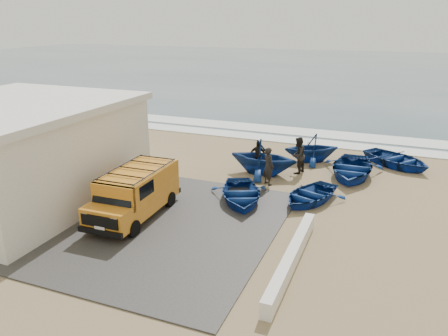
% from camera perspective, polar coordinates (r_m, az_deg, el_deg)
% --- Properties ---
extents(ground, '(160.00, 160.00, 0.00)m').
position_cam_1_polar(ground, '(18.72, -4.14, -5.09)').
color(ground, '#8F7753').
extents(slab, '(12.00, 10.00, 0.05)m').
position_cam_1_polar(slab, '(18.08, -12.68, -6.35)').
color(slab, '#3E3B38').
rests_on(slab, ground).
extents(ocean, '(180.00, 88.00, 0.01)m').
position_cam_1_polar(ocean, '(72.14, 15.92, 12.23)').
color(ocean, '#385166').
rests_on(ocean, ground).
extents(surf_line, '(180.00, 1.60, 0.06)m').
position_cam_1_polar(surf_line, '(29.36, 6.05, 3.90)').
color(surf_line, white).
rests_on(surf_line, ground).
extents(surf_wash, '(180.00, 2.20, 0.04)m').
position_cam_1_polar(surf_wash, '(31.70, 7.30, 4.97)').
color(surf_wash, white).
rests_on(surf_wash, ground).
extents(building, '(8.40, 9.40, 4.30)m').
position_cam_1_polar(building, '(20.83, -25.77, 1.88)').
color(building, white).
rests_on(building, ground).
extents(parapet, '(0.35, 6.00, 0.55)m').
position_cam_1_polar(parapet, '(14.58, 8.83, -11.50)').
color(parapet, silver).
rests_on(parapet, ground).
extents(van, '(1.96, 4.66, 1.98)m').
position_cam_1_polar(van, '(17.78, -11.49, -3.04)').
color(van, orange).
rests_on(van, ground).
extents(boat_near_left, '(3.81, 4.34, 0.75)m').
position_cam_1_polar(boat_near_left, '(19.03, 2.18, -3.40)').
color(boat_near_left, navy).
rests_on(boat_near_left, ground).
extents(boat_near_right, '(3.36, 3.93, 0.69)m').
position_cam_1_polar(boat_near_right, '(19.38, 11.12, -3.43)').
color(boat_near_right, navy).
rests_on(boat_near_right, ground).
extents(boat_mid_left, '(3.59, 3.14, 1.83)m').
position_cam_1_polar(boat_mid_left, '(22.31, 5.14, 1.42)').
color(boat_mid_left, navy).
rests_on(boat_mid_left, ground).
extents(boat_mid_right, '(3.12, 4.31, 0.88)m').
position_cam_1_polar(boat_mid_right, '(22.94, 16.31, -0.03)').
color(boat_mid_right, navy).
rests_on(boat_mid_right, ground).
extents(boat_far_left, '(3.89, 3.73, 1.59)m').
position_cam_1_polar(boat_far_left, '(24.73, 11.35, 2.59)').
color(boat_far_left, navy).
rests_on(boat_far_left, ground).
extents(boat_far_right, '(4.75, 4.53, 0.80)m').
position_cam_1_polar(boat_far_right, '(25.35, 21.63, 1.07)').
color(boat_far_right, navy).
rests_on(boat_far_right, ground).
extents(fisherman_front, '(0.81, 0.76, 1.86)m').
position_cam_1_polar(fisherman_front, '(20.93, 5.81, 0.24)').
color(fisherman_front, black).
rests_on(fisherman_front, ground).
extents(fisherman_middle, '(0.94, 1.09, 1.91)m').
position_cam_1_polar(fisherman_middle, '(22.70, 9.63, 1.64)').
color(fisherman_middle, black).
rests_on(fisherman_middle, ground).
extents(fisherman_back, '(0.97, 0.50, 1.58)m').
position_cam_1_polar(fisherman_back, '(22.98, 4.43, 1.64)').
color(fisherman_back, black).
rests_on(fisherman_back, ground).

